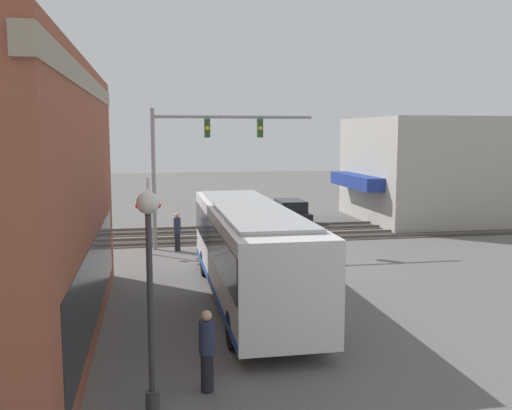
{
  "coord_description": "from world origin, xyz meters",
  "views": [
    {
      "loc": [
        -23.5,
        5.99,
        5.6
      ],
      "look_at": [
        3.26,
        1.01,
        2.19
      ],
      "focal_mm": 40.0,
      "sensor_mm": 36.0,
      "label": 1
    }
  ],
  "objects_px": {
    "city_bus": "(249,249)",
    "crossing_signal": "(148,206)",
    "parked_car_black": "(290,212)",
    "pedestrian_by_lamp": "(207,350)",
    "pedestrian_at_crossing": "(177,232)",
    "streetlamp": "(150,284)"
  },
  "relations": [
    {
      "from": "crossing_signal",
      "to": "pedestrian_at_crossing",
      "type": "bearing_deg",
      "value": -69.81
    },
    {
      "from": "city_bus",
      "to": "crossing_signal",
      "type": "xyz_separation_m",
      "value": [
        8.24,
        3.33,
        0.5
      ]
    },
    {
      "from": "streetlamp",
      "to": "parked_car_black",
      "type": "bearing_deg",
      "value": -20.21
    },
    {
      "from": "streetlamp",
      "to": "pedestrian_at_crossing",
      "type": "relative_size",
      "value": 2.44
    },
    {
      "from": "streetlamp",
      "to": "city_bus",
      "type": "bearing_deg",
      "value": -23.72
    },
    {
      "from": "pedestrian_at_crossing",
      "to": "city_bus",
      "type": "bearing_deg",
      "value": -167.22
    },
    {
      "from": "city_bus",
      "to": "crossing_signal",
      "type": "bearing_deg",
      "value": 21.98
    },
    {
      "from": "city_bus",
      "to": "parked_car_black",
      "type": "xyz_separation_m",
      "value": [
        16.1,
        -5.4,
        -1.11
      ]
    },
    {
      "from": "parked_car_black",
      "to": "pedestrian_by_lamp",
      "type": "xyz_separation_m",
      "value": [
        -22.64,
        7.47,
        0.25
      ]
    },
    {
      "from": "city_bus",
      "to": "parked_car_black",
      "type": "height_order",
      "value": "city_bus"
    },
    {
      "from": "parked_car_black",
      "to": "pedestrian_by_lamp",
      "type": "bearing_deg",
      "value": 161.75
    },
    {
      "from": "streetlamp",
      "to": "pedestrian_by_lamp",
      "type": "bearing_deg",
      "value": -54.28
    },
    {
      "from": "parked_car_black",
      "to": "pedestrian_by_lamp",
      "type": "height_order",
      "value": "pedestrian_by_lamp"
    },
    {
      "from": "crossing_signal",
      "to": "parked_car_black",
      "type": "relative_size",
      "value": 0.86
    },
    {
      "from": "crossing_signal",
      "to": "pedestrian_by_lamp",
      "type": "height_order",
      "value": "crossing_signal"
    },
    {
      "from": "city_bus",
      "to": "streetlamp",
      "type": "relative_size",
      "value": 2.63
    },
    {
      "from": "crossing_signal",
      "to": "pedestrian_at_crossing",
      "type": "relative_size",
      "value": 2.06
    },
    {
      "from": "city_bus",
      "to": "pedestrian_by_lamp",
      "type": "relative_size",
      "value": 6.48
    },
    {
      "from": "city_bus",
      "to": "pedestrian_by_lamp",
      "type": "xyz_separation_m",
      "value": [
        -6.54,
        2.07,
        -0.86
      ]
    },
    {
      "from": "streetlamp",
      "to": "parked_car_black",
      "type": "height_order",
      "value": "streetlamp"
    },
    {
      "from": "streetlamp",
      "to": "parked_car_black",
      "type": "relative_size",
      "value": 1.01
    },
    {
      "from": "pedestrian_at_crossing",
      "to": "streetlamp",
      "type": "bearing_deg",
      "value": 175.52
    }
  ]
}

